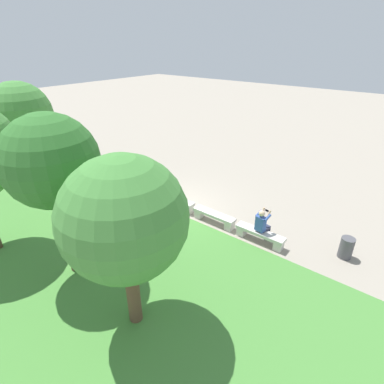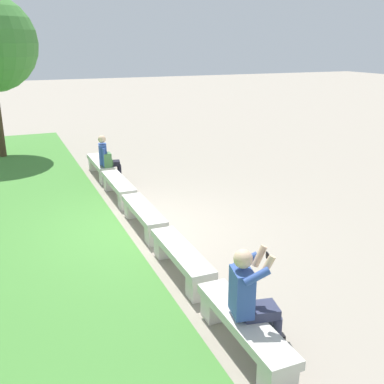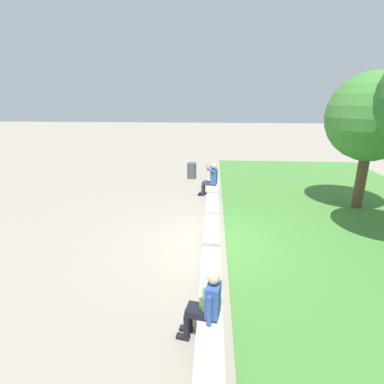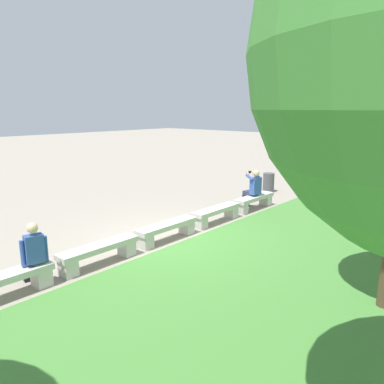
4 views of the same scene
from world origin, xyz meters
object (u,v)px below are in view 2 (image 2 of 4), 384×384
at_px(person_distant, 107,157).
at_px(person_photographer, 251,295).
at_px(bench_main, 244,328).
at_px(bench_mid, 144,215).
at_px(bench_far, 118,186).
at_px(backpack, 107,160).
at_px(bench_end, 100,166).
at_px(bench_near, 181,257).

bearing_deg(person_distant, person_photographer, -179.91).
distance_m(bench_main, person_distant, 7.39).
distance_m(bench_mid, bench_far, 2.01).
distance_m(bench_mid, backpack, 3.30).
bearing_deg(person_distant, bench_far, 177.27).
xyz_separation_m(bench_mid, person_distant, (3.37, -0.06, 0.38)).
bearing_deg(bench_main, bench_far, 0.00).
height_order(person_photographer, backpack, person_photographer).
height_order(bench_main, backpack, backpack).
xyz_separation_m(bench_main, bench_end, (8.03, 0.00, 0.00)).
bearing_deg(bench_near, bench_mid, 0.00).
height_order(bench_mid, person_distant, person_distant).
distance_m(bench_mid, person_photographer, 4.05).
distance_m(bench_far, person_distant, 1.41).
distance_m(bench_main, bench_mid, 4.01).
xyz_separation_m(bench_end, backpack, (-0.73, -0.04, 0.33)).
distance_m(bench_end, person_photographer, 8.05).
bearing_deg(backpack, person_distant, -15.33).
height_order(bench_mid, backpack, backpack).
bearing_deg(bench_main, person_distant, -0.50).
height_order(bench_end, person_distant, person_distant).
height_order(bench_far, person_photographer, person_photographer).
relative_size(bench_main, bench_end, 1.00).
distance_m(bench_main, bench_end, 8.03).
bearing_deg(bench_main, person_photographer, -99.43).
xyz_separation_m(person_distant, backpack, (-0.08, 0.02, -0.05)).
bearing_deg(bench_near, bench_end, 0.00).
bearing_deg(bench_end, bench_far, 180.00).
xyz_separation_m(bench_near, bench_end, (6.02, 0.00, 0.00)).
height_order(bench_end, person_photographer, person_photographer).
bearing_deg(person_photographer, bench_end, 0.54).
height_order(bench_near, bench_mid, same).
relative_size(bench_mid, bench_end, 1.00).
relative_size(bench_main, bench_near, 1.00).
height_order(person_distant, backpack, person_distant).
bearing_deg(backpack, bench_mid, 179.25).
distance_m(bench_near, person_distant, 5.38).
bearing_deg(bench_end, person_photographer, -179.46).
bearing_deg(person_photographer, bench_near, 2.15).
xyz_separation_m(bench_main, person_photographer, (-0.01, -0.08, 0.44)).
xyz_separation_m(bench_near, bench_mid, (2.01, 0.00, 0.00)).
bearing_deg(backpack, bench_main, 179.66).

